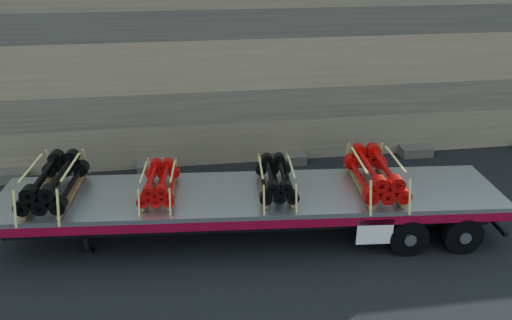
{
  "coord_description": "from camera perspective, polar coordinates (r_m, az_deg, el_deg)",
  "views": [
    {
      "loc": [
        -1.78,
        -12.01,
        7.84
      ],
      "look_at": [
        0.24,
        1.48,
        1.68
      ],
      "focal_mm": 35.0,
      "sensor_mm": 36.0,
      "label": 1
    }
  ],
  "objects": [
    {
      "name": "bundle_front",
      "position": [
        14.33,
        -22.11,
        -2.45
      ],
      "size": [
        1.46,
        2.59,
        0.88
      ],
      "primitive_type": null,
      "rotation": [
        0.0,
        0.0,
        -0.09
      ],
      "color": "black",
      "rests_on": "trailer"
    },
    {
      "name": "bundle_midrear",
      "position": [
        13.65,
        2.3,
        -2.25
      ],
      "size": [
        1.18,
        2.1,
        0.72
      ],
      "primitive_type": null,
      "rotation": [
        0.0,
        0.0,
        -0.09
      ],
      "color": "black",
      "rests_on": "trailer"
    },
    {
      "name": "bundle_rear",
      "position": [
        14.15,
        13.5,
        -1.61
      ],
      "size": [
        1.43,
        2.55,
        0.87
      ],
      "primitive_type": null,
      "rotation": [
        0.0,
        0.0,
        -0.09
      ],
      "color": "#B90A09",
      "rests_on": "trailer"
    },
    {
      "name": "bundle_midfront",
      "position": [
        13.73,
        -11.01,
        -2.66
      ],
      "size": [
        1.11,
        1.97,
        0.67
      ],
      "primitive_type": null,
      "rotation": [
        0.0,
        0.0,
        -0.09
      ],
      "color": "#B90A09",
      "rests_on": "trailer"
    },
    {
      "name": "rock_wall",
      "position": [
        19.09,
        -2.99,
        11.15
      ],
      "size": [
        44.0,
        3.0,
        7.0
      ],
      "primitive_type": "cube",
      "color": "#7A6B54",
      "rests_on": "ground"
    },
    {
      "name": "ground",
      "position": [
        14.45,
        -0.06,
        -8.54
      ],
      "size": [
        120.0,
        120.0,
        0.0
      ],
      "primitive_type": "plane",
      "color": "black",
      "rests_on": "ground"
    },
    {
      "name": "trailer",
      "position": [
        14.1,
        -0.63,
        -6.14
      ],
      "size": [
        13.96,
        3.83,
        1.38
      ],
      "primitive_type": null,
      "rotation": [
        0.0,
        0.0,
        -0.09
      ],
      "color": "#A2A4A9",
      "rests_on": "ground"
    }
  ]
}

